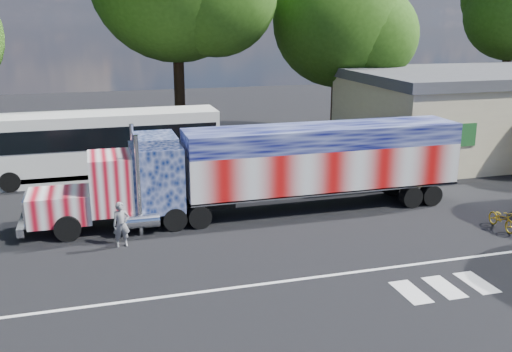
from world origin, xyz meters
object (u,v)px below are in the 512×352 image
object	(u,v)px
bicycle	(502,219)
tree_ne_a	(341,21)
woman	(121,224)
semi_truck	(273,167)
coach_bus	(103,145)

from	to	relation	value
bicycle	tree_ne_a	bearing A→B (deg)	90.22
woman	bicycle	distance (m)	15.08
semi_truck	tree_ne_a	bearing A→B (deg)	56.71
tree_ne_a	bicycle	bearing A→B (deg)	-93.05
tree_ne_a	semi_truck	bearing A→B (deg)	-123.29
semi_truck	coach_bus	bearing A→B (deg)	131.78
bicycle	tree_ne_a	xyz separation A→B (m)	(1.00, 18.67, 7.61)
woman	tree_ne_a	size ratio (longest dim) A/B	0.14
coach_bus	woman	world-z (taller)	coach_bus
semi_truck	woman	bearing A→B (deg)	-162.05
coach_bus	bicycle	distance (m)	19.62
coach_bus	semi_truck	bearing A→B (deg)	-48.22
coach_bus	woman	size ratio (longest dim) A/B	7.04
woman	coach_bus	bearing A→B (deg)	89.47
woman	tree_ne_a	distance (m)	23.86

